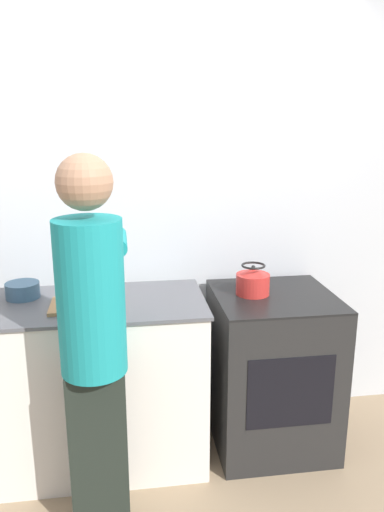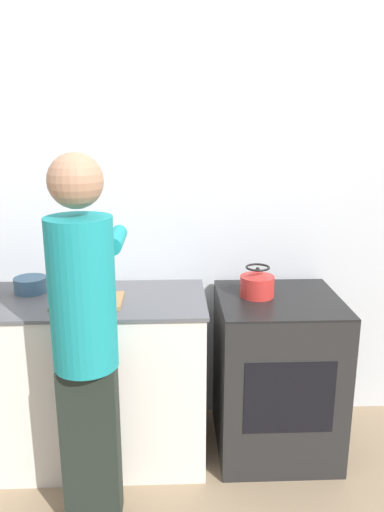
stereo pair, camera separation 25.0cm
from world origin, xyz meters
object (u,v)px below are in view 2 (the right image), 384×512
(cutting_board, at_px, (88,301))
(knife, at_px, (97,298))
(person, at_px, (85,330))
(bowl_prep, at_px, (30,285))
(kettle, at_px, (257,284))
(oven, at_px, (276,373))

(cutting_board, bearing_deg, knife, 13.50)
(person, bearing_deg, bowl_prep, 123.65)
(cutting_board, xyz_separation_m, kettle, (0.90, 0.13, 0.04))
(cutting_board, height_order, knife, knife)
(person, height_order, cutting_board, person)
(oven, xyz_separation_m, bowl_prep, (-1.36, 0.08, 0.52))
(oven, height_order, cutting_board, cutting_board)
(oven, bearing_deg, kettle, 164.64)
(person, relative_size, knife, 9.51)
(oven, distance_m, bowl_prep, 1.46)
(oven, xyz_separation_m, cutting_board, (-1.02, -0.10, 0.49))
(kettle, bearing_deg, bowl_prep, 177.66)
(cutting_board, bearing_deg, kettle, 8.15)
(oven, height_order, knife, knife)
(cutting_board, height_order, kettle, kettle)
(knife, height_order, bowl_prep, bowl_prep)
(oven, relative_size, cutting_board, 2.57)
(kettle, bearing_deg, cutting_board, -171.85)
(knife, bearing_deg, cutting_board, -169.53)
(person, distance_m, cutting_board, 0.41)
(bowl_prep, bearing_deg, cutting_board, -27.90)
(cutting_board, bearing_deg, person, -82.51)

